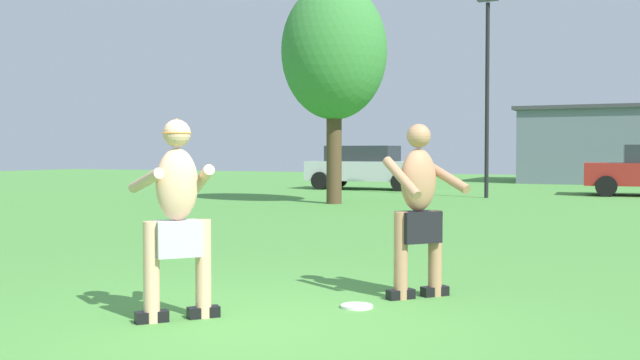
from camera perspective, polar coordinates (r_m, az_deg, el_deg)
The scene contains 7 objects.
ground_plane at distance 5.97m, azimuth -4.09°, elevation -11.10°, with size 80.00×80.00×0.00m, color #4C8E3D.
player_with_cap at distance 6.21m, azimuth -10.77°, elevation -2.29°, with size 0.80×0.76×1.64m.
player_in_black at distance 7.09m, azimuth 7.49°, elevation -2.01°, with size 0.81×0.72×1.63m.
frisbee at distance 6.70m, azimuth 2.80°, elevation -9.53°, with size 0.28×0.28×0.03m, color white.
car_silver_mid_lot at distance 27.38m, azimuth 3.55°, elevation 1.02°, with size 4.36×2.15×1.58m.
lamp_post at distance 22.88m, azimuth 12.56°, elevation 7.83°, with size 0.60×0.24×5.99m.
tree_right_field at distance 19.92m, azimuth 1.08°, elevation 9.61°, with size 2.77×2.77×5.78m.
Camera 1 is at (2.87, -5.06, 1.37)m, focal length 42.25 mm.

